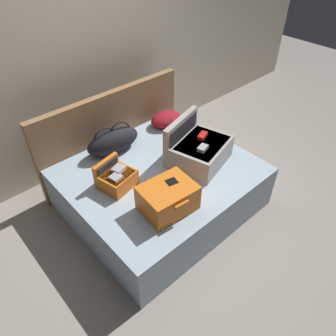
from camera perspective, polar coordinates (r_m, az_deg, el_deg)
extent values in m
plane|color=gray|center=(3.39, 3.25, -10.01)|extent=(12.00, 12.00, 0.00)
cube|color=beige|center=(3.75, -14.98, 18.58)|extent=(8.00, 0.10, 2.60)
cube|color=#99ADBC|center=(3.40, -1.34, -3.52)|extent=(1.81, 1.58, 0.49)
cube|color=olive|center=(3.77, -9.76, 5.95)|extent=(1.84, 0.08, 1.03)
cube|color=gray|center=(3.28, 5.95, 2.74)|extent=(0.67, 0.58, 0.24)
cube|color=#28282D|center=(3.26, 5.99, 3.24)|extent=(0.59, 0.51, 0.17)
cube|color=#99999E|center=(3.11, 6.16, 3.47)|extent=(0.12, 0.10, 0.04)
cube|color=#B21E19|center=(3.28, 6.13, 5.66)|extent=(0.15, 0.11, 0.04)
cube|color=gray|center=(3.32, 2.22, 5.54)|extent=(0.57, 0.21, 0.44)
cube|color=#28282D|center=(3.30, 2.76, 5.35)|extent=(0.47, 0.14, 0.38)
cube|color=#D16619|center=(2.79, -0.05, -5.65)|extent=(0.48, 0.39, 0.20)
cube|color=#28282D|center=(2.77, -0.05, -5.21)|extent=(0.43, 0.34, 0.14)
cube|color=#1E33A5|center=(2.66, -0.86, -5.23)|extent=(0.11, 0.10, 0.04)
cube|color=black|center=(2.76, 0.65, -2.82)|extent=(0.11, 0.10, 0.06)
cube|color=#D16619|center=(2.71, -0.05, -3.80)|extent=(0.48, 0.39, 0.05)
cube|color=#D16619|center=(2.62, 2.47, -6.48)|extent=(0.14, 0.04, 0.02)
cube|color=#D16619|center=(3.05, -8.77, -2.12)|extent=(0.35, 0.31, 0.15)
cube|color=#28282D|center=(3.03, -8.81, -1.80)|extent=(0.31, 0.27, 0.11)
cube|color=#99999E|center=(2.95, -9.18, -1.66)|extent=(0.11, 0.11, 0.03)
cube|color=#99999E|center=(3.02, -8.70, -0.18)|extent=(0.14, 0.13, 0.04)
cube|color=#D16619|center=(3.10, -10.81, -0.43)|extent=(0.31, 0.10, 0.25)
cube|color=#28282D|center=(3.08, -10.47, -0.61)|extent=(0.25, 0.07, 0.21)
ellipsoid|color=black|center=(3.46, -9.67, 4.69)|extent=(0.61, 0.30, 0.26)
torus|color=black|center=(3.38, -11.09, 5.14)|extent=(0.26, 0.04, 0.25)
torus|color=black|center=(3.45, -8.53, 6.20)|extent=(0.26, 0.04, 0.25)
ellipsoid|color=maroon|center=(3.88, -0.32, 8.63)|extent=(0.42, 0.32, 0.16)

